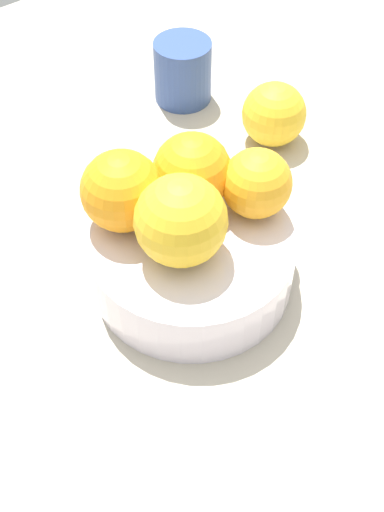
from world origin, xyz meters
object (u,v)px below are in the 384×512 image
(orange_in_bowl_2, at_px, (181,221))
(ceramic_cup, at_px, (183,71))
(orange_in_bowl_0, at_px, (122,191))
(orange_in_bowl_1, at_px, (257,183))
(orange_in_bowl_3, at_px, (192,172))
(fruit_bowl, at_px, (192,261))
(orange_loose_0, at_px, (274,114))

(orange_in_bowl_2, xyz_separation_m, ceramic_cup, (-0.18, -0.23, -0.06))
(orange_in_bowl_0, relative_size, ceramic_cup, 0.98)
(orange_in_bowl_1, bearing_deg, orange_in_bowl_0, -31.80)
(orange_in_bowl_3, bearing_deg, ceramic_cup, -126.10)
(fruit_bowl, relative_size, orange_in_bowl_3, 2.60)
(orange_in_bowl_1, bearing_deg, orange_loose_0, -140.20)
(fruit_bowl, relative_size, orange_loose_0, 2.59)
(orange_in_bowl_2, height_order, ceramic_cup, orange_in_bowl_2)
(fruit_bowl, distance_m, ceramic_cup, 0.28)
(orange_in_bowl_3, bearing_deg, orange_loose_0, -158.91)
(fruit_bowl, distance_m, orange_in_bowl_0, 0.09)
(orange_in_bowl_2, bearing_deg, orange_in_bowl_3, -137.09)
(orange_in_bowl_2, relative_size, orange_in_bowl_3, 1.10)
(orange_in_bowl_2, distance_m, orange_loose_0, 0.24)
(orange_loose_0, distance_m, ceramic_cup, 0.13)
(fruit_bowl, distance_m, orange_in_bowl_2, 0.07)
(orange_in_bowl_0, bearing_deg, orange_in_bowl_3, 163.95)
(orange_in_bowl_3, relative_size, ceramic_cup, 0.96)
(orange_in_bowl_0, relative_size, orange_in_bowl_1, 1.15)
(orange_in_bowl_3, xyz_separation_m, ceramic_cup, (-0.14, -0.19, -0.05))
(orange_in_bowl_1, distance_m, orange_in_bowl_3, 0.06)
(orange_in_bowl_2, bearing_deg, orange_in_bowl_1, 179.74)
(fruit_bowl, xyz_separation_m, orange_in_bowl_2, (0.02, 0.01, 0.07))
(orange_loose_0, bearing_deg, orange_in_bowl_3, 21.09)
(fruit_bowl, bearing_deg, orange_loose_0, -152.66)
(orange_in_bowl_2, bearing_deg, ceramic_cup, -128.44)
(ceramic_cup, bearing_deg, fruit_bowl, 53.43)
(orange_in_bowl_1, height_order, ceramic_cup, orange_in_bowl_1)
(orange_loose_0, relative_size, ceramic_cup, 0.96)
(fruit_bowl, height_order, orange_in_bowl_0, orange_in_bowl_0)
(orange_in_bowl_0, bearing_deg, orange_in_bowl_1, 148.20)
(orange_in_bowl_1, bearing_deg, ceramic_cup, -113.43)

